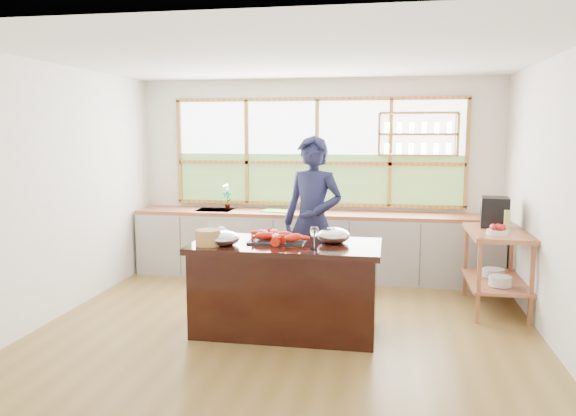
% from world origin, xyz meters
% --- Properties ---
extents(ground_plane, '(5.00, 5.00, 0.00)m').
position_xyz_m(ground_plane, '(0.00, 0.00, 0.00)').
color(ground_plane, olive).
extents(room_shell, '(5.02, 4.52, 2.71)m').
position_xyz_m(room_shell, '(0.02, 0.51, 1.75)').
color(room_shell, white).
rests_on(room_shell, ground_plane).
extents(back_counter, '(4.90, 0.63, 0.90)m').
position_xyz_m(back_counter, '(-0.02, 1.94, 0.45)').
color(back_counter, '#A5A19B').
rests_on(back_counter, ground_plane).
extents(right_shelf_unit, '(0.62, 1.10, 0.90)m').
position_xyz_m(right_shelf_unit, '(2.19, 0.89, 0.60)').
color(right_shelf_unit, '#A66239').
rests_on(right_shelf_unit, ground_plane).
extents(island, '(1.85, 0.90, 0.90)m').
position_xyz_m(island, '(0.00, -0.20, 0.45)').
color(island, black).
rests_on(island, ground_plane).
extents(cook, '(0.82, 0.67, 1.94)m').
position_xyz_m(cook, '(0.15, 0.66, 0.97)').
color(cook, '#191C3D').
rests_on(cook, ground_plane).
extents(potted_plant, '(0.16, 0.12, 0.27)m').
position_xyz_m(potted_plant, '(-1.23, 2.00, 1.04)').
color(potted_plant, slate).
rests_on(potted_plant, back_counter).
extents(cutting_board, '(0.46, 0.39, 0.01)m').
position_xyz_m(cutting_board, '(-0.50, 1.94, 0.91)').
color(cutting_board, '#64CE41').
rests_on(cutting_board, back_counter).
extents(espresso_machine, '(0.34, 0.36, 0.34)m').
position_xyz_m(espresso_machine, '(2.19, 1.15, 1.07)').
color(espresso_machine, black).
rests_on(espresso_machine, right_shelf_unit).
extents(wine_bottle, '(0.08, 0.08, 0.25)m').
position_xyz_m(wine_bottle, '(2.24, 0.72, 1.03)').
color(wine_bottle, '#A8AB54').
rests_on(wine_bottle, right_shelf_unit).
extents(fruit_bowl, '(0.23, 0.23, 0.11)m').
position_xyz_m(fruit_bowl, '(2.14, 0.67, 0.95)').
color(fruit_bowl, silver).
rests_on(fruit_bowl, right_shelf_unit).
extents(slate_board, '(0.56, 0.42, 0.02)m').
position_xyz_m(slate_board, '(-0.10, -0.13, 0.91)').
color(slate_board, black).
rests_on(slate_board, island).
extents(lobster_pile, '(0.55, 0.48, 0.08)m').
position_xyz_m(lobster_pile, '(-0.11, -0.14, 0.96)').
color(lobster_pile, red).
rests_on(lobster_pile, slate_board).
extents(mixing_bowl_left, '(0.30, 0.30, 0.15)m').
position_xyz_m(mixing_bowl_left, '(-0.57, -0.38, 0.96)').
color(mixing_bowl_left, silver).
rests_on(mixing_bowl_left, island).
extents(mixing_bowl_right, '(0.33, 0.33, 0.16)m').
position_xyz_m(mixing_bowl_right, '(0.46, -0.07, 0.97)').
color(mixing_bowl_right, silver).
rests_on(mixing_bowl_right, island).
extents(wine_glass, '(0.08, 0.08, 0.22)m').
position_xyz_m(wine_glass, '(0.31, -0.44, 1.06)').
color(wine_glass, white).
rests_on(wine_glass, island).
extents(wicker_basket, '(0.24, 0.24, 0.15)m').
position_xyz_m(wicker_basket, '(-0.72, -0.44, 0.98)').
color(wicker_basket, '#AC8246').
rests_on(wicker_basket, island).
extents(parchment_roll, '(0.22, 0.30, 0.08)m').
position_xyz_m(parchment_roll, '(-0.71, 0.08, 0.94)').
color(parchment_roll, silver).
rests_on(parchment_roll, island).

